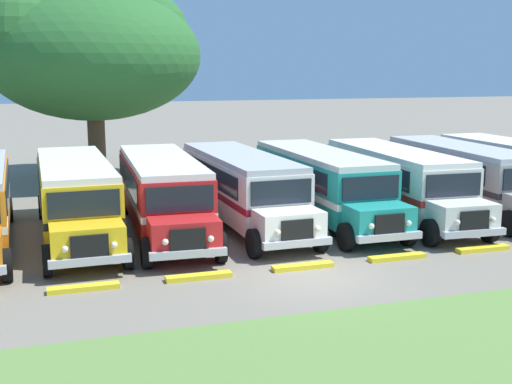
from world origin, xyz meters
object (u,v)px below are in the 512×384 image
(parked_bus_slot_7, at_px, (464,174))
(broad_shade_tree, at_px, (91,52))
(parked_bus_slot_4, at_px, (242,185))
(parked_bus_slot_6, at_px, (397,179))
(parked_bus_slot_3, at_px, (162,190))
(parked_bus_slot_2, at_px, (76,194))
(parked_bus_slot_5, at_px, (321,181))

(parked_bus_slot_7, height_order, broad_shade_tree, broad_shade_tree)
(parked_bus_slot_4, relative_size, parked_bus_slot_6, 1.00)
(parked_bus_slot_3, height_order, broad_shade_tree, broad_shade_tree)
(parked_bus_slot_6, height_order, parked_bus_slot_7, same)
(parked_bus_slot_2, height_order, parked_bus_slot_3, same)
(parked_bus_slot_3, xyz_separation_m, parked_bus_slot_7, (13.51, -0.14, 0.00))
(parked_bus_slot_3, distance_m, broad_shade_tree, 14.30)
(parked_bus_slot_6, bearing_deg, parked_bus_slot_7, 98.18)
(parked_bus_slot_4, height_order, broad_shade_tree, broad_shade_tree)
(parked_bus_slot_2, xyz_separation_m, parked_bus_slot_3, (3.24, -0.14, 0.00))
(parked_bus_slot_2, distance_m, parked_bus_slot_5, 9.88)
(parked_bus_slot_4, height_order, parked_bus_slot_7, same)
(parked_bus_slot_5, distance_m, broad_shade_tree, 16.46)
(parked_bus_slot_5, bearing_deg, parked_bus_slot_3, -90.66)
(parked_bus_slot_3, bearing_deg, broad_shade_tree, -170.99)
(parked_bus_slot_7, bearing_deg, parked_bus_slot_6, -81.84)
(parked_bus_slot_4, height_order, parked_bus_slot_5, same)
(parked_bus_slot_6, distance_m, parked_bus_slot_7, 3.59)
(parked_bus_slot_5, bearing_deg, parked_bus_slot_7, 89.38)
(parked_bus_slot_6, bearing_deg, parked_bus_slot_3, -90.35)
(parked_bus_slot_3, xyz_separation_m, parked_bus_slot_4, (3.24, 0.13, 0.00))
(parked_bus_slot_2, height_order, broad_shade_tree, broad_shade_tree)
(parked_bus_slot_7, bearing_deg, parked_bus_slot_2, -88.46)
(parked_bus_slot_5, relative_size, parked_bus_slot_7, 1.00)
(parked_bus_slot_4, distance_m, parked_bus_slot_6, 6.73)
(parked_bus_slot_2, height_order, parked_bus_slot_4, same)
(broad_shade_tree, bearing_deg, parked_bus_slot_5, -58.08)
(parked_bus_slot_4, distance_m, broad_shade_tree, 14.89)
(parked_bus_slot_2, distance_m, broad_shade_tree, 14.19)
(parked_bus_slot_3, distance_m, parked_bus_slot_7, 13.52)
(parked_bus_slot_2, xyz_separation_m, parked_bus_slot_6, (13.19, -0.63, 0.00))
(parked_bus_slot_3, relative_size, parked_bus_slot_5, 1.00)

